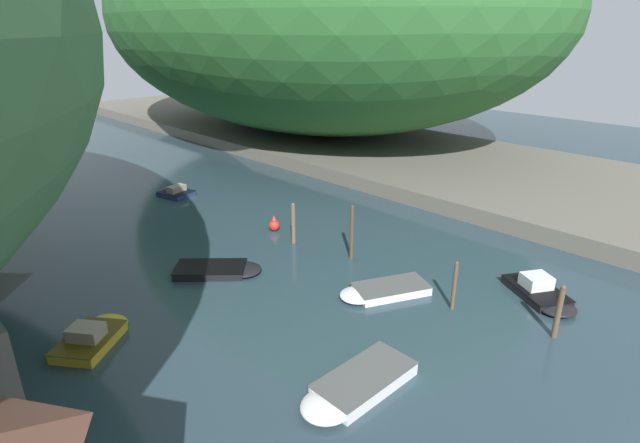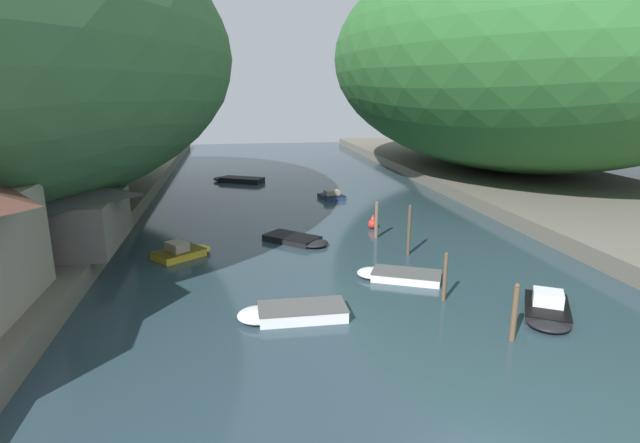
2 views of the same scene
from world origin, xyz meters
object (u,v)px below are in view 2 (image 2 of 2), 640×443
at_px(boat_cabin_cruiser, 236,180).
at_px(boat_far_upstream, 396,275).
at_px(channel_buoy_near, 373,223).
at_px(person_on_quay, 33,257).
at_px(boat_mid_channel, 184,251).
at_px(boat_open_rowboat, 547,310).
at_px(boathouse_shed, 58,213).
at_px(boat_white_cruiser, 289,313).
at_px(boat_far_right_bank, 330,196).
at_px(boat_yellow_tender, 299,240).

height_order(boat_cabin_cruiser, boat_far_upstream, boat_cabin_cruiser).
relative_size(channel_buoy_near, person_on_quay, 0.66).
distance_m(boat_mid_channel, boat_open_rowboat, 21.99).
bearing_deg(channel_buoy_near, boathouse_shed, -166.66).
relative_size(boat_mid_channel, channel_buoy_near, 3.74).
distance_m(boathouse_shed, boat_white_cruiser, 16.63).
bearing_deg(boat_far_right_bank, boat_yellow_tender, -122.03).
distance_m(boat_far_right_bank, boat_open_rowboat, 29.33).
bearing_deg(boat_far_right_bank, channel_buoy_near, -97.39).
bearing_deg(person_on_quay, boat_cabin_cruiser, -34.89).
xyz_separation_m(boat_far_right_bank, boat_yellow_tender, (-5.21, -14.77, -0.06)).
bearing_deg(boat_cabin_cruiser, boathouse_shed, -172.72).
bearing_deg(boat_open_rowboat, boat_white_cruiser, 21.97).
bearing_deg(person_on_quay, boat_far_upstream, -109.38).
height_order(boat_mid_channel, person_on_quay, person_on_quay).
distance_m(boathouse_shed, boat_cabin_cruiser, 30.37).
bearing_deg(boat_far_upstream, boat_white_cruiser, 146.90).
xyz_separation_m(boat_far_right_bank, boat_cabin_cruiser, (-9.35, 11.17, 0.01)).
height_order(boat_cabin_cruiser, channel_buoy_near, channel_buoy_near).
bearing_deg(boat_white_cruiser, boathouse_shed, 53.44).
distance_m(boat_far_upstream, person_on_quay, 19.66).
xyz_separation_m(boat_cabin_cruiser, boat_white_cruiser, (2.07, -38.08, -0.01)).
relative_size(boat_open_rowboat, channel_buoy_near, 4.21).
bearing_deg(boathouse_shed, boat_far_right_bank, 39.98).
height_order(boathouse_shed, boat_mid_channel, boathouse_shed).
bearing_deg(boat_far_right_bank, boat_white_cruiser, -117.75).
bearing_deg(boat_far_upstream, person_on_quay, 112.98).
bearing_deg(boat_cabin_cruiser, boat_yellow_tender, -142.45).
distance_m(boat_far_right_bank, boat_far_upstream, 22.81).
xyz_separation_m(boat_far_right_bank, boat_mid_channel, (-13.09, -16.44, 0.05)).
height_order(boathouse_shed, person_on_quay, boathouse_shed).
height_order(boat_yellow_tender, person_on_quay, person_on_quay).
distance_m(boat_mid_channel, boat_far_upstream, 14.05).
height_order(boat_yellow_tender, channel_buoy_near, channel_buoy_near).
bearing_deg(boat_mid_channel, boat_cabin_cruiser, 135.11).
bearing_deg(boat_white_cruiser, boat_cabin_cruiser, 3.88).
xyz_separation_m(boat_mid_channel, boat_far_upstream, (12.52, -6.37, -0.10)).
distance_m(boat_cabin_cruiser, channel_buoy_near, 25.36).
height_order(boat_white_cruiser, boat_yellow_tender, boat_white_cruiser).
bearing_deg(boat_mid_channel, boat_white_cruiser, -8.18).
height_order(boat_far_right_bank, boat_mid_channel, boat_mid_channel).
bearing_deg(boat_far_right_bank, boat_mid_channel, -141.14).
bearing_deg(boat_white_cruiser, person_on_quay, 69.65).
relative_size(boat_mid_channel, boat_open_rowboat, 0.89).
bearing_deg(person_on_quay, boat_white_cruiser, -128.01).
distance_m(boat_open_rowboat, boat_far_upstream, 8.27).
xyz_separation_m(boat_far_right_bank, channel_buoy_near, (1.09, -11.93, 0.15)).
distance_m(boat_cabin_cruiser, boat_yellow_tender, 26.27).
distance_m(boat_far_right_bank, boat_mid_channel, 21.01).
bearing_deg(boathouse_shed, person_on_quay, -88.04).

